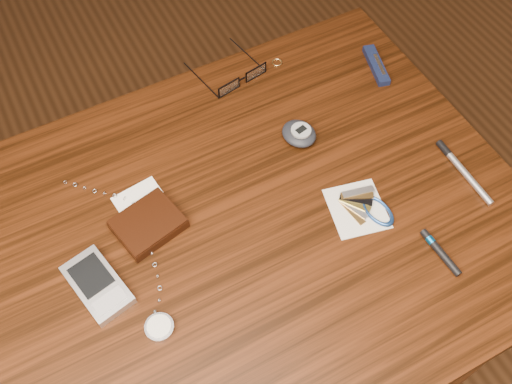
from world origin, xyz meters
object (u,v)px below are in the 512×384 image
Objects in this scene: wallet_and_card at (148,223)px; pedometer at (299,133)px; pocket_knife at (376,65)px; silver_pen at (460,167)px; pocket_watch at (157,319)px; pda_phone at (97,285)px; eyeglasses at (240,78)px; notepad_keys at (367,208)px; desk at (221,265)px.

pedometer reaches higher than wallet_and_card.
pedometer is at bearing -160.21° from pocket_knife.
pocket_knife is 0.26m from silver_pen.
pedometer is (0.35, 0.19, 0.01)m from pocket_watch.
pocket_knife is at bearing 16.35° from pda_phone.
eyeglasses is at bearing 124.14° from silver_pen.
pocket_watch is 0.37m from notepad_keys.
desk is at bearing 170.04° from silver_pen.
pocket_knife is at bearing 23.83° from desk.
eyeglasses is 1.17× the size of notepad_keys.
notepad_keys is (0.05, -0.34, -0.01)m from eyeglasses.
wallet_and_card is (-0.09, 0.07, 0.11)m from desk.
pda_phone reaches higher than notepad_keys.
pda_phone is 0.62m from silver_pen.
pedometer is at bearing 8.36° from wallet_and_card.
eyeglasses is at bearing 48.51° from pocket_watch.
silver_pen is at bearing -9.96° from desk.
notepad_keys is (0.43, -0.07, -0.00)m from pda_phone.
silver_pen is at bearing -15.58° from wallet_and_card.
wallet_and_card is 0.99× the size of silver_pen.
pedometer is 0.53× the size of silver_pen.
wallet_and_card is at bearing -171.64° from pedometer.
wallet_and_card is 0.53m from silver_pen.
wallet_and_card is at bearing -142.23° from eyeglasses.
pedometer reaches higher than notepad_keys.
wallet_and_card reaches higher than notepad_keys.
eyeglasses reaches higher than silver_pen.
silver_pen is (0.18, -0.01, 0.00)m from notepad_keys.
eyeglasses is at bearing 56.64° from desk.
pocket_knife is at bearing 25.71° from pocket_watch.
pocket_watch and notepad_keys have the same top height.
wallet_and_card is 0.35m from notepad_keys.
pda_phone is at bearing -144.30° from eyeglasses.
pocket_watch is 0.40m from pedometer.
wallet_and_card is 1.05× the size of eyeglasses.
pocket_watch is 4.43× the size of pedometer.
pedometer is (0.03, -0.16, 0.00)m from eyeglasses.
notepad_keys is at bearing -15.92° from desk.
notepad_keys and silver_pen have the same top height.
silver_pen is at bearing -92.18° from pocket_knife.
eyeglasses is 1.31× the size of pocket_knife.
pda_phone is at bearing 122.83° from pocket_watch.
eyeglasses is 0.46m from pda_phone.
wallet_and_card is at bearing -166.72° from pocket_knife.
notepad_keys is 1.12× the size of pocket_knife.
notepad_keys is 0.81× the size of silver_pen.
pocket_watch is at bearing -150.89° from pedometer.
pda_phone is at bearing 170.16° from notepad_keys.
pda_phone is (-0.06, 0.09, 0.00)m from pocket_watch.
desk is at bearing -123.36° from eyeglasses.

